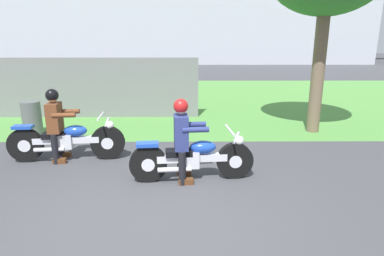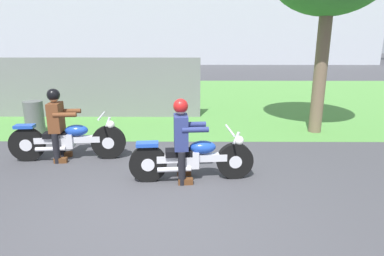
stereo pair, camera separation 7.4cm
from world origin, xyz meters
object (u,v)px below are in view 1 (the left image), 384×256
Objects in this scene: motorcycle_follow at (67,141)px; trash_can at (32,118)px; motorcycle_lead at (192,158)px; rider_lead at (182,134)px; rider_follow at (56,119)px.

motorcycle_follow is 2.35m from trash_can.
rider_lead is (-0.17, -0.01, 0.43)m from motorcycle_lead.
motorcycle_follow is (-2.43, 0.95, 0.02)m from motorcycle_lead.
trash_can is (-1.52, 1.79, 0.02)m from motorcycle_follow.
rider_lead is at bearing 179.14° from motorcycle_lead.
motorcycle_lead is 0.94× the size of motorcycle_follow.
rider_lead reaches higher than motorcycle_lead.
motorcycle_lead is 2.80m from rider_follow.
rider_follow is (-2.43, 0.95, 0.02)m from rider_lead.
motorcycle_follow is at bearing 151.48° from rider_lead.
motorcycle_lead is 1.47× the size of rider_follow.
rider_lead is 4.70m from trash_can.
motorcycle_follow is 1.57× the size of rider_follow.
rider_follow reaches higher than rider_lead.
motorcycle_lead is at bearing -25.28° from rider_follow.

